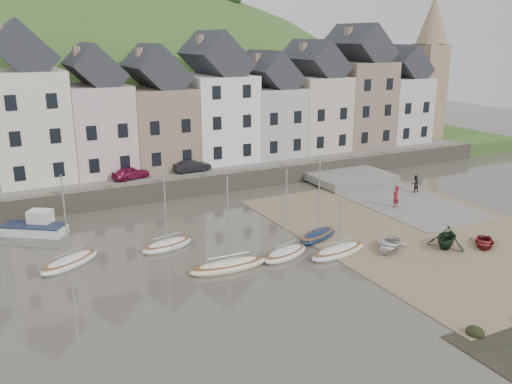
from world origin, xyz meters
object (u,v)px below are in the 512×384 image
rowboat_red (484,242)px  person_red (396,197)px  rowboat_green (447,237)px  car_left (131,173)px  person_dark (415,184)px  rowboat_white (388,245)px  sailboat_0 (70,262)px  car_right (192,166)px

rowboat_red → person_red: (0.45, 9.74, 0.75)m
rowboat_green → car_left: car_left is taller
person_red → car_left: (-19.24, 14.41, 1.11)m
rowboat_green → person_dark: (7.80, 11.43, 0.11)m
rowboat_green → rowboat_red: 2.80m
rowboat_white → person_dark: (11.70, 9.90, 0.55)m
sailboat_0 → car_left: (7.78, 14.02, 1.93)m
rowboat_green → car_right: size_ratio=0.82×
rowboat_green → car_right: car_right is taller
person_dark → sailboat_0: bearing=8.2°
rowboat_white → car_right: 22.49m
car_left → rowboat_green: bearing=-157.6°
car_left → rowboat_white: bearing=-162.9°
rowboat_white → person_dark: bearing=90.0°
sailboat_0 → rowboat_red: size_ratio=2.35×
rowboat_white → car_left: (-12.35, 21.53, 1.80)m
rowboat_red → sailboat_0: bearing=-151.6°
sailboat_0 → rowboat_green: bearing=-20.6°
person_red → car_right: (-13.14, 14.41, 1.11)m
sailboat_0 → person_red: bearing=-0.8°
person_red → rowboat_green: bearing=61.4°
rowboat_white → car_left: car_left is taller
rowboat_white → car_left: 24.88m
rowboat_white → rowboat_red: 6.95m
person_dark → car_right: bearing=-29.1°
rowboat_white → person_red: size_ratio=1.69×
sailboat_0 → car_left: sailboat_0 is taller
person_red → car_left: 24.06m
person_dark → car_left: car_left is taller
car_right → person_dark: bearing=-126.6°
rowboat_white → sailboat_0: bearing=-150.6°
sailboat_0 → rowboat_green: size_ratio=2.13×
car_left → car_right: (6.10, 0.00, 0.00)m
car_left → car_right: bearing=-102.7°
rowboat_red → car_left: bearing=177.1°
person_red → car_right: car_right is taller
car_left → person_dark: bearing=-128.6°
rowboat_green → person_dark: size_ratio=1.79×
rowboat_white → car_right: size_ratio=0.90×
sailboat_0 → person_dark: (31.83, 2.38, 0.69)m
sailboat_0 → person_dark: 31.92m
rowboat_red → person_dark: size_ratio=1.62×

